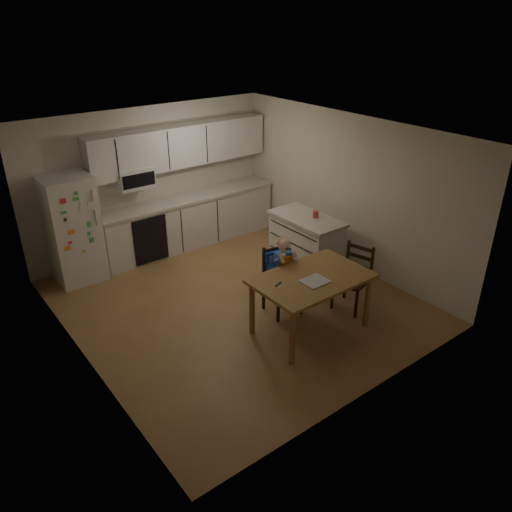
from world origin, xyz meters
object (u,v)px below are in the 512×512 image
object	(u,v)px
kitchen_island	(306,243)
red_cup	(316,214)
refrigerator	(73,229)
chair_side	(356,272)
dining_table	(312,284)
chair_booster	(281,267)

from	to	relation	value
kitchen_island	red_cup	xyz separation A→B (m)	(0.10, -0.09, 0.51)
refrigerator	chair_side	distance (m)	4.36
red_cup	dining_table	size ratio (longest dim) A/B	0.07
chair_booster	chair_side	world-z (taller)	chair_booster
red_cup	dining_table	distance (m)	1.80
kitchen_island	dining_table	size ratio (longest dim) A/B	0.83
kitchen_island	refrigerator	bearing A→B (deg)	147.45
refrigerator	red_cup	distance (m)	3.81
chair_booster	chair_side	bearing A→B (deg)	-22.75
kitchen_island	dining_table	distance (m)	1.80
chair_booster	kitchen_island	bearing A→B (deg)	40.03
dining_table	chair_booster	distance (m)	0.62
dining_table	refrigerator	bearing A→B (deg)	120.23
kitchen_island	chair_side	size ratio (longest dim) A/B	1.32
chair_booster	chair_side	xyz separation A→B (m)	(0.94, -0.54, -0.16)
refrigerator	dining_table	size ratio (longest dim) A/B	1.12
refrigerator	kitchen_island	bearing A→B (deg)	-32.55
refrigerator	red_cup	bearing A→B (deg)	-32.92
red_cup	refrigerator	bearing A→B (deg)	147.08
dining_table	chair_booster	xyz separation A→B (m)	(0.01, 0.62, -0.01)
dining_table	chair_side	xyz separation A→B (m)	(0.94, 0.07, -0.17)
kitchen_island	chair_booster	size ratio (longest dim) A/B	1.09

